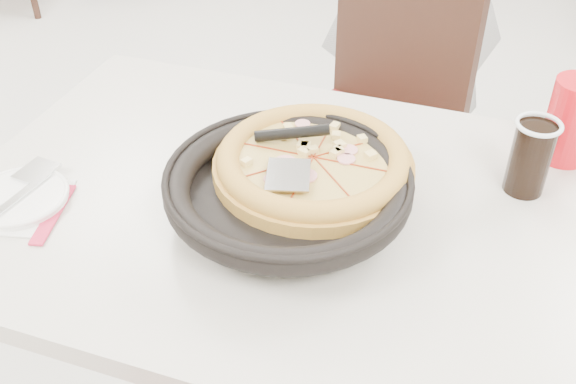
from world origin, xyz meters
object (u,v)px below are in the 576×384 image
(cola_glass, at_px, (530,159))
(red_cup, at_px, (571,121))
(main_table, at_px, (297,344))
(side_plate, at_px, (19,198))
(pizza, at_px, (313,168))
(chair_far, at_px, (361,136))
(pizza_pan, at_px, (288,196))

(cola_glass, relative_size, red_cup, 0.81)
(main_table, distance_m, side_plate, 0.62)
(pizza, relative_size, side_plate, 2.07)
(chair_far, height_order, red_cup, chair_far)
(pizza_pan, distance_m, cola_glass, 0.42)
(main_table, distance_m, pizza, 0.44)
(main_table, bearing_deg, chair_far, 93.11)
(pizza_pan, xyz_separation_m, pizza, (0.02, 0.07, 0.02))
(pizza_pan, relative_size, pizza, 1.08)
(chair_far, distance_m, pizza_pan, 0.77)
(main_table, xyz_separation_m, pizza_pan, (-0.01, -0.04, 0.42))
(cola_glass, bearing_deg, main_table, -155.15)
(cola_glass, bearing_deg, pizza, -158.19)
(pizza_pan, xyz_separation_m, red_cup, (0.43, 0.33, 0.04))
(pizza_pan, bearing_deg, main_table, 79.02)
(red_cup, bearing_deg, side_plate, -152.96)
(cola_glass, bearing_deg, red_cup, 63.93)
(main_table, distance_m, pizza_pan, 0.42)
(pizza_pan, bearing_deg, red_cup, 37.63)
(main_table, distance_m, chair_far, 0.67)
(pizza, distance_m, red_cup, 0.49)
(chair_far, height_order, cola_glass, chair_far)
(cola_glass, distance_m, red_cup, 0.14)
(main_table, relative_size, pizza_pan, 3.23)
(chair_far, relative_size, pizza_pan, 2.56)
(main_table, bearing_deg, red_cup, 34.86)
(side_plate, bearing_deg, red_cup, 27.04)
(chair_far, height_order, side_plate, chair_far)
(side_plate, xyz_separation_m, red_cup, (0.88, 0.45, 0.07))
(side_plate, xyz_separation_m, cola_glass, (0.82, 0.32, 0.06))
(chair_far, height_order, pizza_pan, chair_far)
(chair_far, relative_size, pizza, 2.76)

